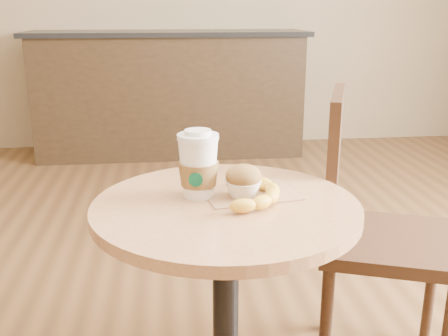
# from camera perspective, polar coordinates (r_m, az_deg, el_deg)

# --- Properties ---
(cafe_table) EXTENTS (0.68, 0.68, 0.75)m
(cafe_table) POSITION_cam_1_polar(r_m,az_deg,el_deg) (1.42, 0.18, -12.25)
(cafe_table) COLOR black
(cafe_table) RESTS_ON ground
(chair_right) EXTENTS (0.55, 0.55, 0.97)m
(chair_right) POSITION_cam_1_polar(r_m,az_deg,el_deg) (1.81, 15.43, -6.02)
(chair_right) COLOR #372113
(chair_right) RESTS_ON ground
(service_counter) EXTENTS (2.30, 0.65, 1.04)m
(service_counter) POSITION_cam_1_polar(r_m,az_deg,el_deg) (4.54, -5.90, 8.09)
(service_counter) COLOR black
(service_counter) RESTS_ON ground
(kraft_bag) EXTENTS (0.27, 0.22, 0.00)m
(kraft_bag) POSITION_cam_1_polar(r_m,az_deg,el_deg) (1.40, 2.81, -2.71)
(kraft_bag) COLOR #996D4A
(kraft_bag) RESTS_ON cafe_table
(coffee_cup) EXTENTS (0.11, 0.11, 0.18)m
(coffee_cup) POSITION_cam_1_polar(r_m,az_deg,el_deg) (1.35, -2.81, 0.10)
(coffee_cup) COLOR white
(coffee_cup) RESTS_ON cafe_table
(muffin) EXTENTS (0.10, 0.10, 0.09)m
(muffin) POSITION_cam_1_polar(r_m,az_deg,el_deg) (1.35, 2.12, -1.42)
(muffin) COLOR white
(muffin) RESTS_ON kraft_bag
(banana) EXTENTS (0.23, 0.29, 0.04)m
(banana) POSITION_cam_1_polar(r_m,az_deg,el_deg) (1.35, 3.45, -2.60)
(banana) COLOR gold
(banana) RESTS_ON kraft_bag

